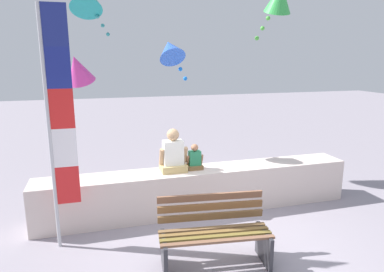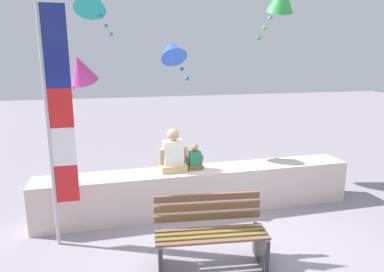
% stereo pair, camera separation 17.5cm
% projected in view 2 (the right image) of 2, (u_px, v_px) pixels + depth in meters
% --- Properties ---
extents(ground_plane, '(40.00, 40.00, 0.00)m').
position_uv_depth(ground_plane, '(223.00, 247.00, 4.92)').
color(ground_plane, gray).
extents(seawall_ledge, '(5.52, 0.61, 0.77)m').
position_uv_depth(seawall_ledge, '(199.00, 190.00, 6.04)').
color(seawall_ledge, beige).
rests_on(seawall_ledge, ground).
extents(park_bench, '(1.50, 0.77, 0.88)m').
position_uv_depth(park_bench, '(210.00, 235.00, 4.45)').
color(park_bench, brown).
rests_on(park_bench, ground).
extents(person_adult, '(0.48, 0.35, 0.74)m').
position_uv_depth(person_adult, '(173.00, 155.00, 5.82)').
color(person_adult, tan).
rests_on(person_adult, seawall_ledge).
extents(person_child, '(0.29, 0.21, 0.45)m').
position_uv_depth(person_child, '(195.00, 159.00, 5.93)').
color(person_child, brown).
rests_on(person_child, seawall_ledge).
extents(flag_banner, '(0.36, 0.05, 3.33)m').
position_uv_depth(flag_banner, '(56.00, 118.00, 4.62)').
color(flag_banner, '#B7B7BC').
rests_on(flag_banner, ground).
extents(kite_magenta, '(0.86, 0.90, 1.12)m').
position_uv_depth(kite_magenta, '(81.00, 69.00, 6.82)').
color(kite_magenta, '#DB3D9E').
extents(kite_blue, '(0.62, 0.68, 0.89)m').
position_uv_depth(kite_blue, '(172.00, 50.00, 6.39)').
color(kite_blue, blue).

